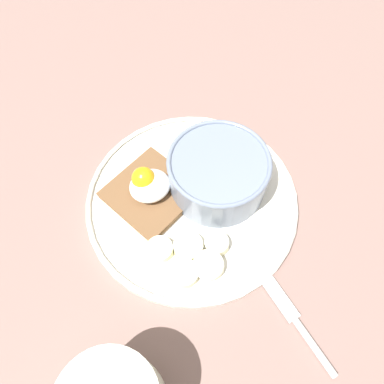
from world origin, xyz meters
The scene contains 11 objects.
ground_plane centered at (0.00, 0.00, 1.00)cm, with size 120.00×120.00×2.00cm, color #785D56.
plate centered at (0.00, 0.00, 2.80)cm, with size 27.24×27.24×1.60cm.
oatmeal_bowl centered at (3.89, 0.64, 5.81)cm, with size 12.70×12.70×5.76cm.
toast_slice centered at (-4.46, 2.79, 3.66)cm, with size 12.95×12.95×1.17cm.
poached_egg centered at (-4.59, 3.03, 5.65)cm, with size 5.16×4.68×3.60cm.
banana_slice_front centered at (-3.25, -5.88, 3.68)cm, with size 3.65×3.63×1.41cm.
banana_slice_left centered at (-6.42, -4.78, 3.63)cm, with size 4.16×4.15×1.33cm.
banana_slice_back centered at (-5.05, -8.60, 3.69)cm, with size 4.02×3.95×1.50cm.
banana_slice_right centered at (-2.07, -9.01, 3.81)cm, with size 4.50×4.38×1.94cm.
banana_slice_inner centered at (0.12, -7.01, 3.73)cm, with size 4.13×4.10×1.58cm.
knife centered at (4.10, -18.07, 2.40)cm, with size 2.58×13.68×0.80cm.
Camera 1 is at (-9.64, -20.71, 45.41)cm, focal length 35.00 mm.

